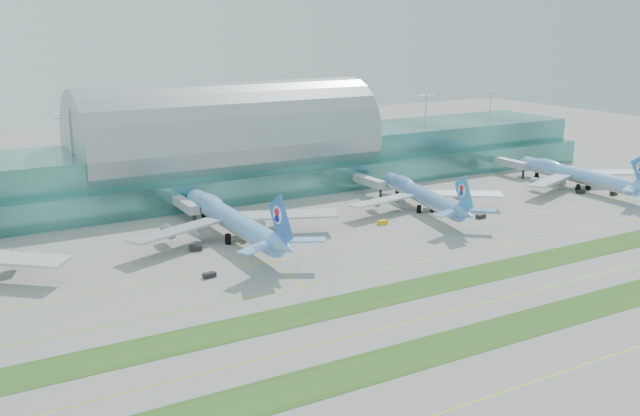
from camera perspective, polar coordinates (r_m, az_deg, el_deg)
ground at (r=184.01m, az=8.62°, el=-6.47°), size 700.00×700.00×0.00m
terminal at (r=288.38m, az=-7.34°, el=4.21°), size 340.00×69.10×36.00m
grass_strip_near at (r=164.82m, az=14.74°, el=-9.36°), size 420.00×12.00×0.08m
grass_strip_far at (r=185.46m, az=8.24°, el=-6.27°), size 420.00×12.00×0.08m
taxiline_a at (r=152.81m, az=20.07°, el=-11.79°), size 420.00×0.35×0.01m
taxiline_b at (r=174.13m, az=11.50°, el=-7.85°), size 420.00×0.35×0.01m
taxiline_c at (r=197.46m, az=5.38°, el=-4.88°), size 420.00×0.35×0.01m
taxiline_d at (r=214.80m, az=2.00°, el=-3.20°), size 420.00×0.35×0.01m
airliner_b at (r=223.48m, az=-7.12°, el=-0.81°), size 69.25×78.45×21.62m
airliner_c at (r=259.39m, az=8.12°, el=1.12°), size 59.11×68.01×18.86m
airliner_d at (r=308.21m, az=19.83°, el=2.58°), size 62.49×70.92×19.53m
gse_c at (r=192.38m, az=-8.84°, el=-5.32°), size 3.67×2.28×1.32m
gse_d at (r=214.90m, az=-9.92°, el=-3.18°), size 3.97×2.68×1.61m
gse_e at (r=240.13m, az=5.03°, el=-1.14°), size 3.34×1.88×1.41m
gse_f at (r=252.92m, az=12.74°, el=-0.64°), size 3.86×2.49×1.42m
gse_g at (r=300.80m, az=20.14°, el=1.23°), size 3.39×2.54×1.35m
gse_h at (r=302.70m, az=22.45°, el=1.11°), size 3.33×2.11×1.60m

